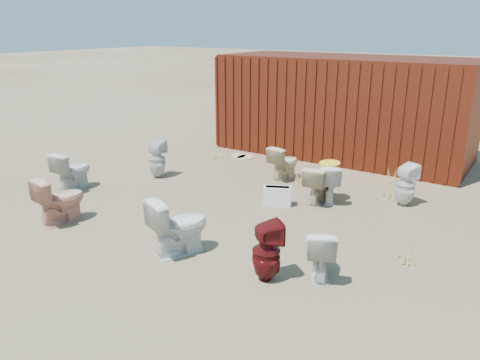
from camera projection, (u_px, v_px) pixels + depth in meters
The scene contains 22 objects.
ground at pixel (220, 221), 7.81m from camera, with size 100.00×100.00×0.00m, color brown.
shipping_container at pixel (344, 106), 11.54m from camera, with size 6.00×2.40×2.40m, color #4C180C.
toilet_front_a at pixel (72, 171), 9.18m from camera, with size 0.44×0.77×0.78m, color silver.
toilet_front_pink at pixel (60, 199), 7.64m from camera, with size 0.45×0.79×0.80m, color #DF9981.
toilet_front_c at pixel (179, 225), 6.57m from camera, with size 0.48×0.84×0.86m, color white.
toilet_front_maroon at pixel (267, 251), 5.88m from camera, with size 0.36×0.37×0.80m, color #540E0F.
toilet_front_e at pixel (320, 252), 5.98m from camera, with size 0.38×0.67×0.69m, color silver.
toilet_back_a at pixel (157, 159), 9.92m from camera, with size 0.36×0.37×0.81m, color silver.
toilet_back_beige_left at pixel (284, 163), 9.79m from camera, with size 0.41×0.72×0.73m, color beige.
toilet_back_beige_right at pixel (318, 184), 8.48m from camera, with size 0.40×0.70×0.71m, color beige.
toilet_back_yellowlid at pixel (328, 183), 8.57m from camera, with size 0.40×0.70×0.72m, color silver.
toilet_back_e at pixel (406, 185), 8.37m from camera, with size 0.35×0.36×0.77m, color white.
yellow_lid at pixel (330, 163), 8.46m from camera, with size 0.36×0.45×0.03m, color yellow.
loose_tank at pixel (277, 196), 8.44m from camera, with size 0.50×0.20×0.35m, color silver.
loose_lid_near at pixel (245, 157), 11.51m from camera, with size 0.38×0.49×0.02m, color #C3B48D.
loose_lid_far at pixel (238, 156), 11.62m from camera, with size 0.36×0.47×0.02m, color tan.
weed_clump_a at pixel (220, 152), 11.45m from camera, with size 0.36×0.36×0.31m, color tan.
weed_clump_b at pixel (301, 177), 9.56m from camera, with size 0.32×0.32×0.32m, color tan.
weed_clump_c at pixel (387, 190), 8.70m from camera, with size 0.36×0.36×0.35m, color tan.
weed_clump_d at pixel (275, 158), 11.03m from camera, with size 0.30×0.30×0.26m, color tan.
weed_clump_e at pixel (390, 176), 9.59m from camera, with size 0.34×0.34×0.34m, color tan.
weed_clump_f at pixel (406, 255), 6.36m from camera, with size 0.28×0.28×0.26m, color tan.
Camera 1 is at (4.28, -5.80, 3.10)m, focal length 35.00 mm.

